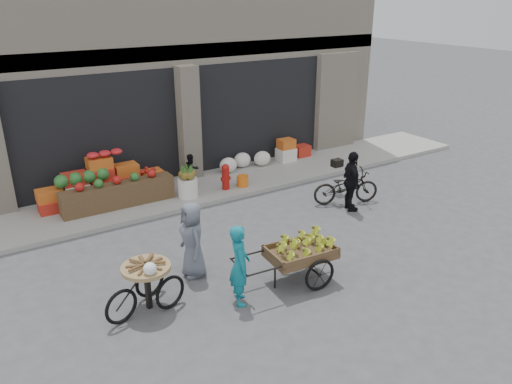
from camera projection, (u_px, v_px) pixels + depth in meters
ground at (292, 249)px, 10.68m from camera, size 80.00×80.00×0.00m
sidewalk at (205, 187)px, 13.87m from camera, size 18.00×2.20×0.12m
building at (145, 51)px, 15.72m from camera, size 14.00×6.45×7.00m
fruit_display at (112, 180)px, 12.63m from camera, size 3.10×1.12×1.24m
pineapple_bin at (188, 188)px, 12.99m from camera, size 0.52×0.52×0.50m
fire_hydrant at (226, 176)px, 13.45m from camera, size 0.22×0.22×0.71m
orange_bucket at (243, 181)px, 13.74m from camera, size 0.32×0.32×0.30m
right_bay_goods at (271, 155)px, 15.51m from camera, size 3.35×0.60×0.70m
seated_person at (191, 171)px, 13.58m from camera, size 0.51×0.43×0.93m
banana_cart at (299, 251)px, 9.25m from camera, size 2.17×1.02×0.88m
vendor_woman at (240, 265)px, 8.58m from camera, size 0.54×0.64×1.49m
tricycle_cart at (147, 280)px, 8.47m from camera, size 1.46×1.05×0.95m
vendor_grey at (192, 240)px, 9.44m from camera, size 0.53×0.77×1.51m
bicycle at (346, 187)px, 12.83m from camera, size 1.81×1.18×0.90m
cyclist at (352, 182)px, 12.30m from camera, size 0.67×0.97×1.53m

